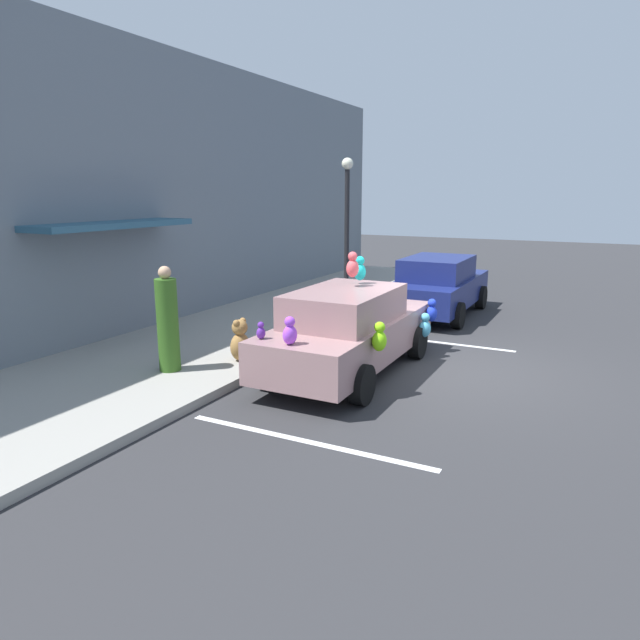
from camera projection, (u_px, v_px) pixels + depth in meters
ground_plane at (455, 370)px, 10.35m from camera, size 60.00×60.00×0.00m
sidewalk at (231, 335)px, 12.56m from camera, size 24.00×4.00×0.15m
storefront_building at (148, 192)px, 12.80m from camera, size 24.00×1.25×6.40m
parking_stripe_front at (430, 341)px, 12.35m from camera, size 0.12×3.60×0.01m
parking_stripe_rear at (306, 441)px, 7.41m from camera, size 0.12×3.60×0.01m
plush_covered_car at (349, 329)px, 10.06m from camera, size 4.50×2.00×2.16m
parked_sedan_behind at (438, 286)px, 14.81m from camera, size 4.25×1.93×1.54m
teddy_bear_on_sidewalk at (240, 341)px, 10.38m from camera, size 0.41×0.34×0.79m
street_lamp_post at (347, 220)px, 13.82m from camera, size 0.28×0.28×3.83m
pedestrian_near_shopfront at (168, 323)px, 9.70m from camera, size 0.37×0.37×1.83m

